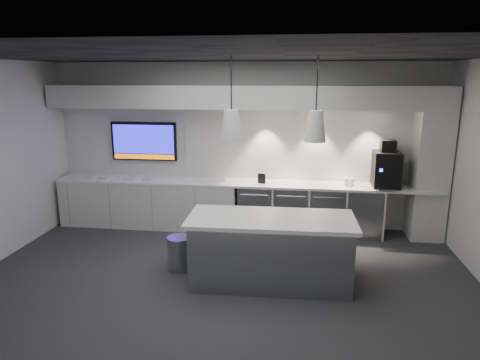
# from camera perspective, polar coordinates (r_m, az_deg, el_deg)

# --- Properties ---
(floor) EXTENTS (7.00, 7.00, 0.00)m
(floor) POSITION_cam_1_polar(r_m,az_deg,el_deg) (5.98, -2.44, -13.75)
(floor) COLOR #303032
(floor) RESTS_ON ground
(ceiling) EXTENTS (7.00, 7.00, 0.00)m
(ceiling) POSITION_cam_1_polar(r_m,az_deg,el_deg) (5.31, -2.78, 16.33)
(ceiling) COLOR black
(ceiling) RESTS_ON wall_back
(wall_back) EXTENTS (7.00, 0.00, 7.00)m
(wall_back) POSITION_cam_1_polar(r_m,az_deg,el_deg) (7.88, 0.60, 4.55)
(wall_back) COLOR silver
(wall_back) RESTS_ON floor
(wall_front) EXTENTS (7.00, 0.00, 7.00)m
(wall_front) POSITION_cam_1_polar(r_m,az_deg,el_deg) (3.14, -10.74, -10.13)
(wall_front) COLOR silver
(wall_front) RESTS_ON floor
(back_counter) EXTENTS (6.80, 0.65, 0.04)m
(back_counter) POSITION_cam_1_polar(r_m,az_deg,el_deg) (7.69, 0.30, -0.40)
(back_counter) COLOR white
(back_counter) RESTS_ON left_base_cabinets
(left_base_cabinets) EXTENTS (3.30, 0.63, 0.86)m
(left_base_cabinets) POSITION_cam_1_polar(r_m,az_deg,el_deg) (8.21, -11.93, -3.05)
(left_base_cabinets) COLOR silver
(left_base_cabinets) RESTS_ON floor
(fridge_unit_a) EXTENTS (0.60, 0.61, 0.85)m
(fridge_unit_a) POSITION_cam_1_polar(r_m,az_deg,el_deg) (7.79, 2.12, -3.71)
(fridge_unit_a) COLOR gray
(fridge_unit_a) RESTS_ON floor
(fridge_unit_b) EXTENTS (0.60, 0.61, 0.85)m
(fridge_unit_b) POSITION_cam_1_polar(r_m,az_deg,el_deg) (7.75, 6.77, -3.87)
(fridge_unit_b) COLOR gray
(fridge_unit_b) RESTS_ON floor
(fridge_unit_c) EXTENTS (0.60, 0.61, 0.85)m
(fridge_unit_c) POSITION_cam_1_polar(r_m,az_deg,el_deg) (7.78, 11.43, -4.01)
(fridge_unit_c) COLOR gray
(fridge_unit_c) RESTS_ON floor
(fridge_unit_d) EXTENTS (0.60, 0.61, 0.85)m
(fridge_unit_d) POSITION_cam_1_polar(r_m,az_deg,el_deg) (7.85, 16.03, -4.11)
(fridge_unit_d) COLOR gray
(fridge_unit_d) RESTS_ON floor
(backsplash) EXTENTS (4.60, 0.03, 1.30)m
(backsplash) POSITION_cam_1_polar(r_m,az_deg,el_deg) (7.80, 9.40, 4.64)
(backsplash) COLOR silver
(backsplash) RESTS_ON wall_back
(soffit) EXTENTS (6.90, 0.60, 0.40)m
(soffit) POSITION_cam_1_polar(r_m,az_deg,el_deg) (7.49, 0.34, 11.00)
(soffit) COLOR silver
(soffit) RESTS_ON wall_back
(column) EXTENTS (0.55, 0.55, 2.60)m
(column) POSITION_cam_1_polar(r_m,az_deg,el_deg) (7.89, 24.06, 1.89)
(column) COLOR silver
(column) RESTS_ON floor
(wall_tv) EXTENTS (1.25, 0.07, 0.72)m
(wall_tv) POSITION_cam_1_polar(r_m,az_deg,el_deg) (8.27, -12.68, 5.07)
(wall_tv) COLOR black
(wall_tv) RESTS_ON wall_back
(island) EXTENTS (2.23, 1.00, 0.94)m
(island) POSITION_cam_1_polar(r_m,az_deg,el_deg) (5.85, 4.10, -9.31)
(island) COLOR gray
(island) RESTS_ON floor
(bin) EXTENTS (0.42, 0.42, 0.49)m
(bin) POSITION_cam_1_polar(r_m,az_deg,el_deg) (6.38, -8.08, -9.61)
(bin) COLOR gray
(bin) RESTS_ON floor
(coffee_machine) EXTENTS (0.45, 0.63, 0.80)m
(coffee_machine) POSITION_cam_1_polar(r_m,az_deg,el_deg) (7.73, 18.94, 1.59)
(coffee_machine) COLOR black
(coffee_machine) RESTS_ON back_counter
(sign_black) EXTENTS (0.14, 0.05, 0.18)m
(sign_black) POSITION_cam_1_polar(r_m,az_deg,el_deg) (7.57, 2.90, 0.20)
(sign_black) COLOR black
(sign_black) RESTS_ON back_counter
(sign_white) EXTENTS (0.18, 0.04, 0.14)m
(sign_white) POSITION_cam_1_polar(r_m,az_deg,el_deg) (7.70, -2.70, 0.29)
(sign_white) COLOR white
(sign_white) RESTS_ON back_counter
(cup_cluster) EXTENTS (0.17, 0.17, 0.14)m
(cup_cluster) POSITION_cam_1_polar(r_m,az_deg,el_deg) (7.64, 14.32, -0.22)
(cup_cluster) COLOR white
(cup_cluster) RESTS_ON back_counter
(tray_a) EXTENTS (0.18, 0.18, 0.02)m
(tray_a) POSITION_cam_1_polar(r_m,az_deg,el_deg) (8.49, -19.48, 0.39)
(tray_a) COLOR #B4B4B4
(tray_a) RESTS_ON back_counter
(tray_b) EXTENTS (0.19, 0.19, 0.02)m
(tray_b) POSITION_cam_1_polar(r_m,az_deg,el_deg) (8.35, -17.58, 0.31)
(tray_b) COLOR #B4B4B4
(tray_b) RESTS_ON back_counter
(tray_c) EXTENTS (0.16, 0.16, 0.02)m
(tray_c) POSITION_cam_1_polar(r_m,az_deg,el_deg) (8.13, -14.52, 0.18)
(tray_c) COLOR #B4B4B4
(tray_c) RESTS_ON back_counter
(tray_d) EXTENTS (0.18, 0.18, 0.02)m
(tray_d) POSITION_cam_1_polar(r_m,az_deg,el_deg) (8.03, -12.28, 0.13)
(tray_d) COLOR #B4B4B4
(tray_d) RESTS_ON back_counter
(pendant_left) EXTENTS (0.27, 0.27, 1.09)m
(pendant_left) POSITION_cam_1_polar(r_m,az_deg,el_deg) (5.47, -1.16, 7.39)
(pendant_left) COLOR silver
(pendant_left) RESTS_ON ceiling
(pendant_right) EXTENTS (0.27, 0.27, 1.09)m
(pendant_right) POSITION_cam_1_polar(r_m,az_deg,el_deg) (5.41, 10.01, 7.11)
(pendant_right) COLOR silver
(pendant_right) RESTS_ON ceiling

